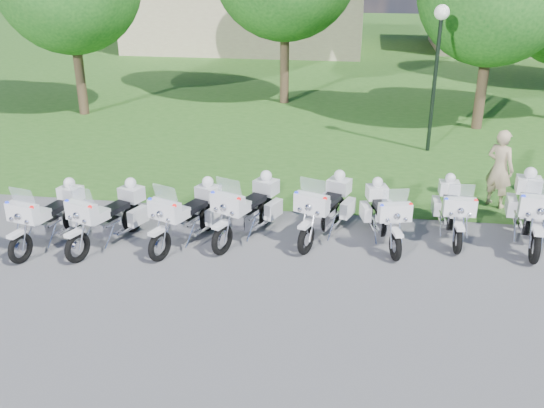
# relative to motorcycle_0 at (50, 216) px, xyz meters

# --- Properties ---
(ground) EXTENTS (100.00, 100.00, 0.00)m
(ground) POSITION_rel_motorcycle_0_xyz_m (5.26, -0.61, -0.64)
(ground) COLOR #5D5E63
(ground) RESTS_ON ground
(grass_lawn) EXTENTS (100.00, 48.00, 0.01)m
(grass_lawn) POSITION_rel_motorcycle_0_xyz_m (5.26, 26.39, -0.63)
(grass_lawn) COLOR #2D5F1E
(grass_lawn) RESTS_ON ground
(motorcycle_0) EXTENTS (1.07, 2.24, 1.53)m
(motorcycle_0) POSITION_rel_motorcycle_0_xyz_m (0.00, 0.00, 0.00)
(motorcycle_0) COLOR black
(motorcycle_0) RESTS_ON ground
(motorcycle_1) EXTENTS (1.27, 2.20, 1.55)m
(motorcycle_1) POSITION_rel_motorcycle_0_xyz_m (1.25, 0.16, 0.01)
(motorcycle_1) COLOR black
(motorcycle_1) RESTS_ON ground
(motorcycle_2) EXTENTS (1.31, 2.19, 1.56)m
(motorcycle_2) POSITION_rel_motorcycle_0_xyz_m (2.89, 0.46, 0.01)
(motorcycle_2) COLOR black
(motorcycle_2) RESTS_ON ground
(motorcycle_3) EXTENTS (1.35, 2.24, 1.60)m
(motorcycle_3) POSITION_rel_motorcycle_0_xyz_m (4.10, 0.93, 0.03)
(motorcycle_3) COLOR black
(motorcycle_3) RESTS_ON ground
(motorcycle_4) EXTENTS (1.28, 2.26, 1.59)m
(motorcycle_4) POSITION_rel_motorcycle_0_xyz_m (5.76, 1.22, 0.02)
(motorcycle_4) COLOR black
(motorcycle_4) RESTS_ON ground
(motorcycle_5) EXTENTS (1.05, 2.15, 1.47)m
(motorcycle_5) POSITION_rel_motorcycle_0_xyz_m (7.02, 1.17, -0.02)
(motorcycle_5) COLOR black
(motorcycle_5) RESTS_ON ground
(motorcycle_6) EXTENTS (0.73, 2.17, 1.46)m
(motorcycle_6) POSITION_rel_motorcycle_0_xyz_m (8.51, 1.67, -0.03)
(motorcycle_6) COLOR black
(motorcycle_6) RESTS_ON ground
(motorcycle_7) EXTENTS (1.00, 2.55, 1.71)m
(motorcycle_7) POSITION_rel_motorcycle_0_xyz_m (10.12, 1.63, 0.08)
(motorcycle_7) COLOR black
(motorcycle_7) RESTS_ON ground
(lamp_post) EXTENTS (0.44, 0.44, 4.38)m
(lamp_post) POSITION_rel_motorcycle_0_xyz_m (8.55, 7.75, 2.65)
(lamp_post) COLOR black
(lamp_post) RESTS_ON ground
(building_west) EXTENTS (14.56, 8.32, 4.10)m
(building_west) POSITION_rel_motorcycle_0_xyz_m (-0.74, 27.39, 1.43)
(building_west) COLOR tan
(building_west) RESTS_ON ground
(building_east) EXTENTS (11.44, 7.28, 4.10)m
(building_east) POSITION_rel_motorcycle_0_xyz_m (16.26, 29.39, 1.43)
(building_east) COLOR tan
(building_east) RESTS_ON ground
(bystander_a) EXTENTS (0.83, 0.82, 1.93)m
(bystander_a) POSITION_rel_motorcycle_0_xyz_m (9.79, 3.49, 0.33)
(bystander_a) COLOR tan
(bystander_a) RESTS_ON ground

